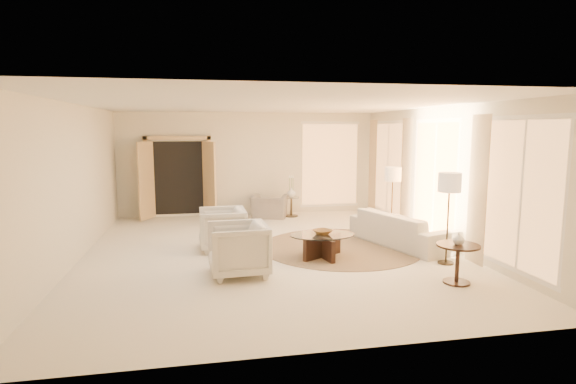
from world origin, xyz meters
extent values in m
cube|color=#EDE1C7|center=(0.00, 0.00, -0.01)|extent=(7.00, 8.00, 0.02)
cube|color=white|center=(0.00, 0.00, 2.80)|extent=(7.00, 8.00, 0.02)
cube|color=beige|center=(0.00, 4.00, 1.40)|extent=(7.00, 0.04, 2.80)
cube|color=beige|center=(0.00, -4.00, 1.40)|extent=(7.00, 0.04, 2.80)
cube|color=beige|center=(-3.50, 0.00, 1.40)|extent=(0.04, 8.00, 2.80)
cube|color=beige|center=(3.50, 0.00, 1.40)|extent=(0.04, 8.00, 2.80)
cube|color=tan|center=(-1.90, 3.89, 1.08)|extent=(1.80, 0.12, 2.16)
cube|color=tan|center=(-2.70, 3.62, 1.03)|extent=(0.35, 0.66, 2.00)
cube|color=tan|center=(-1.10, 3.62, 1.03)|extent=(0.35, 0.66, 2.00)
cylinder|color=#463423|center=(1.42, 0.08, 0.01)|extent=(4.15, 4.15, 0.01)
imported|color=beige|center=(2.68, 0.02, 0.34)|extent=(1.58, 2.46, 0.67)
imported|color=beige|center=(-0.92, 0.36, 0.45)|extent=(0.83, 0.89, 0.90)
imported|color=beige|center=(-0.74, -1.26, 0.47)|extent=(0.90, 0.96, 0.94)
imported|color=gray|center=(0.47, 3.37, 0.40)|extent=(1.06, 0.85, 0.80)
cube|color=black|center=(0.86, -0.57, 0.20)|extent=(0.24, 0.90, 0.40)
cube|color=black|center=(0.86, -0.57, 0.20)|extent=(0.82, 0.53, 0.40)
cylinder|color=white|center=(0.86, -0.57, 0.43)|extent=(1.59, 1.59, 0.02)
cylinder|color=black|center=(2.52, -2.30, 0.02)|extent=(0.40, 0.40, 0.03)
cylinder|color=black|center=(2.52, -2.30, 0.30)|extent=(0.06, 0.06, 0.57)
cylinder|color=black|center=(2.52, -2.30, 0.59)|extent=(0.64, 0.64, 0.03)
cylinder|color=#2F271C|center=(1.07, 3.40, 0.01)|extent=(0.36, 0.36, 0.03)
cylinder|color=#2F271C|center=(1.07, 3.40, 0.26)|extent=(0.05, 0.05, 0.51)
cylinder|color=white|center=(1.07, 3.40, 0.53)|extent=(0.46, 0.46, 0.03)
cylinder|color=#2F271C|center=(2.90, 1.01, 0.01)|extent=(0.26, 0.26, 0.03)
cylinder|color=#2F271C|center=(2.90, 1.01, 0.64)|extent=(0.03, 0.03, 1.28)
cylinder|color=beige|center=(2.90, 1.01, 1.35)|extent=(0.37, 0.37, 0.31)
cylinder|color=#2F271C|center=(2.90, -1.34, 0.01)|extent=(0.27, 0.27, 0.03)
cylinder|color=#2F271C|center=(2.90, -1.34, 0.68)|extent=(0.03, 0.03, 1.36)
cylinder|color=beige|center=(2.90, -1.34, 1.44)|extent=(0.39, 0.39, 0.33)
imported|color=brown|center=(0.86, -0.57, 0.48)|extent=(0.44, 0.44, 0.08)
imported|color=white|center=(2.52, -2.30, 0.70)|extent=(0.22, 0.22, 0.18)
imported|color=white|center=(1.07, 3.40, 0.66)|extent=(0.25, 0.25, 0.25)
camera|label=1|loc=(-1.27, -8.33, 2.35)|focal=28.00mm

